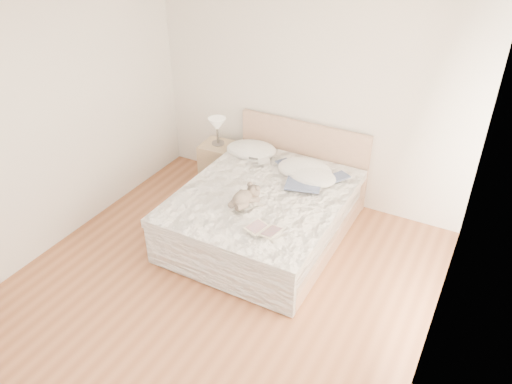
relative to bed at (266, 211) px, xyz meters
The scene contains 16 objects.
floor 1.23m from the bed, 90.00° to the right, with size 4.00×4.50×0.00m, color brown.
ceiling 2.67m from the bed, 90.00° to the right, with size 4.00×4.50×0.00m, color white.
wall_back 1.49m from the bed, 90.00° to the left, with size 4.00×0.02×2.70m, color white.
wall_left 2.55m from the bed, 149.21° to the right, with size 0.02×4.50×2.70m, color white.
wall_right 2.55m from the bed, 30.79° to the right, with size 0.02×4.50×2.70m, color white.
window 2.46m from the bed, 24.16° to the right, with size 0.02×1.30×1.10m, color white.
bed is the anchor object (origin of this frame).
nightstand 1.31m from the bed, 145.93° to the left, with size 0.45×0.40×0.56m, color tan.
table_lamp 1.43m from the bed, 145.81° to the left, with size 0.26×0.26×0.36m.
pillow_left 0.94m from the bed, 129.90° to the left, with size 0.63×0.44×0.19m, color white.
pillow_middle 0.67m from the bed, 67.60° to the left, with size 0.64×0.45×0.19m, color white.
pillow_right 0.65m from the bed, 50.43° to the left, with size 0.57×0.40×0.17m, color white.
blouse 0.57m from the bed, 50.45° to the left, with size 0.61×0.65×0.02m, color #364260, non-canonical shape.
photo_book 0.72m from the bed, 126.33° to the left, with size 0.30×0.20×0.02m, color silver.
childrens_book 0.87m from the bed, 64.55° to the right, with size 0.33×0.22×0.02m, color beige.
teddy_bear 0.57m from the bed, 96.75° to the right, with size 0.24×0.34×0.18m, color #6A5B4F, non-canonical shape.
Camera 1 is at (2.12, -2.99, 3.53)m, focal length 35.00 mm.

